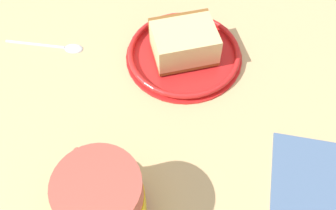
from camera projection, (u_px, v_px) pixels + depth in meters
The scene contains 6 objects.
ground_plane at pixel (156, 105), 56.62cm from camera, with size 143.78×143.78×2.54cm, color tan.
small_plate at pixel (184, 54), 59.56cm from camera, with size 18.05×18.05×1.46cm.
cake_slice at pixel (184, 42), 57.74cm from camera, with size 7.67×9.47×4.85cm.
tea_mug at pixel (102, 200), 42.79cm from camera, with size 11.79×9.72×8.94cm.
teaspoon at pixel (60, 46), 61.01cm from camera, with size 5.68×12.40×0.80cm.
folded_napkin at pixel (327, 185), 47.95cm from camera, with size 12.74×13.66×0.60cm, color slate.
Camera 1 is at (31.38, -5.04, 45.62)cm, focal length 41.14 mm.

